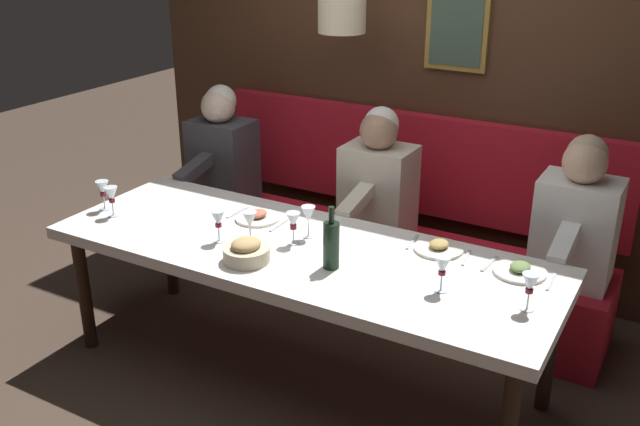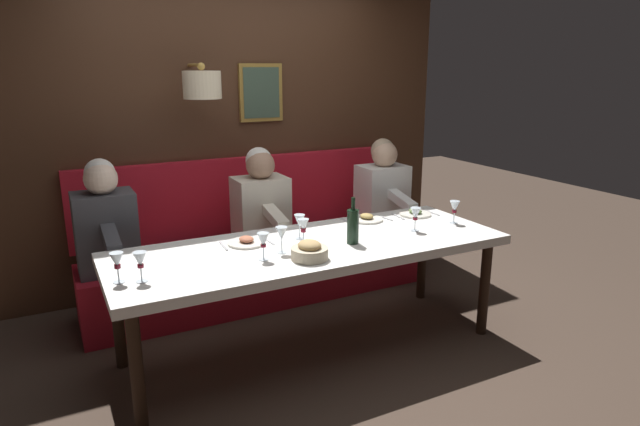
% 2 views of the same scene
% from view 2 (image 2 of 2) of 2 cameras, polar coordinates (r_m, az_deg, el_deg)
% --- Properties ---
extents(ground_plane, '(12.00, 12.00, 0.00)m').
position_cam_2_polar(ground_plane, '(3.79, -0.82, -13.90)').
color(ground_plane, '#423328').
extents(dining_table, '(0.90, 2.53, 0.74)m').
position_cam_2_polar(dining_table, '(3.51, -0.86, -4.19)').
color(dining_table, white).
rests_on(dining_table, ground_plane).
extents(banquette_bench, '(0.52, 2.73, 0.45)m').
position_cam_2_polar(banquette_bench, '(4.43, -6.00, -6.30)').
color(banquette_bench, red).
rests_on(banquette_bench, ground_plane).
extents(back_wall_panel, '(0.59, 3.93, 2.90)m').
position_cam_2_polar(back_wall_panel, '(4.69, -9.01, 9.16)').
color(back_wall_panel, '#422819').
rests_on(back_wall_panel, ground_plane).
extents(diner_nearest, '(0.60, 0.40, 0.79)m').
position_cam_2_polar(diner_nearest, '(4.75, 6.55, 2.60)').
color(diner_nearest, white).
rests_on(diner_nearest, banquette_bench).
extents(diner_near, '(0.60, 0.40, 0.79)m').
position_cam_2_polar(diner_near, '(4.25, -6.16, 1.10)').
color(diner_near, beige).
rests_on(diner_near, banquette_bench).
extents(diner_middle, '(0.60, 0.40, 0.79)m').
position_cam_2_polar(diner_middle, '(4.00, -21.48, -0.77)').
color(diner_middle, '#3D3D42').
rests_on(diner_middle, banquette_bench).
extents(place_setting_0, '(0.24, 0.33, 0.05)m').
position_cam_2_polar(place_setting_0, '(4.02, 4.89, -0.56)').
color(place_setting_0, silver).
rests_on(place_setting_0, dining_table).
extents(place_setting_1, '(0.24, 0.32, 0.05)m').
position_cam_2_polar(place_setting_1, '(4.21, 9.89, -0.02)').
color(place_setting_1, silver).
rests_on(place_setting_1, dining_table).
extents(place_setting_2, '(0.24, 0.31, 0.05)m').
position_cam_2_polar(place_setting_2, '(3.51, -7.66, -2.99)').
color(place_setting_2, silver).
rests_on(place_setting_2, dining_table).
extents(wine_glass_0, '(0.07, 0.07, 0.16)m').
position_cam_2_polar(wine_glass_0, '(3.78, 9.91, -0.16)').
color(wine_glass_0, silver).
rests_on(wine_glass_0, dining_table).
extents(wine_glass_1, '(0.07, 0.07, 0.16)m').
position_cam_2_polar(wine_glass_1, '(3.03, -20.39, -4.77)').
color(wine_glass_1, silver).
rests_on(wine_glass_1, dining_table).
extents(wine_glass_2, '(0.07, 0.07, 0.16)m').
position_cam_2_polar(wine_glass_2, '(3.00, -18.22, -4.76)').
color(wine_glass_2, silver).
rests_on(wine_glass_2, dining_table).
extents(wine_glass_3, '(0.07, 0.07, 0.16)m').
position_cam_2_polar(wine_glass_3, '(3.55, -2.15, -0.91)').
color(wine_glass_3, silver).
rests_on(wine_glass_3, dining_table).
extents(wine_glass_4, '(0.07, 0.07, 0.16)m').
position_cam_2_polar(wine_glass_4, '(3.19, -5.94, -2.91)').
color(wine_glass_4, silver).
rests_on(wine_glass_4, dining_table).
extents(wine_glass_5, '(0.07, 0.07, 0.16)m').
position_cam_2_polar(wine_glass_5, '(3.29, -4.02, -2.24)').
color(wine_glass_5, silver).
rests_on(wine_glass_5, dining_table).
extents(wine_glass_6, '(0.07, 0.07, 0.16)m').
position_cam_2_polar(wine_glass_6, '(4.02, 13.84, 0.55)').
color(wine_glass_6, silver).
rests_on(wine_glass_6, dining_table).
extents(wine_glass_7, '(0.07, 0.07, 0.16)m').
position_cam_2_polar(wine_glass_7, '(3.45, -1.75, -1.41)').
color(wine_glass_7, silver).
rests_on(wine_glass_7, dining_table).
extents(wine_bottle, '(0.08, 0.08, 0.30)m').
position_cam_2_polar(wine_bottle, '(3.47, 3.44, -1.34)').
color(wine_bottle, black).
rests_on(wine_bottle, dining_table).
extents(bread_bowl, '(0.22, 0.22, 0.12)m').
position_cam_2_polar(bread_bowl, '(3.20, -1.09, -4.00)').
color(bread_bowl, beige).
rests_on(bread_bowl, dining_table).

